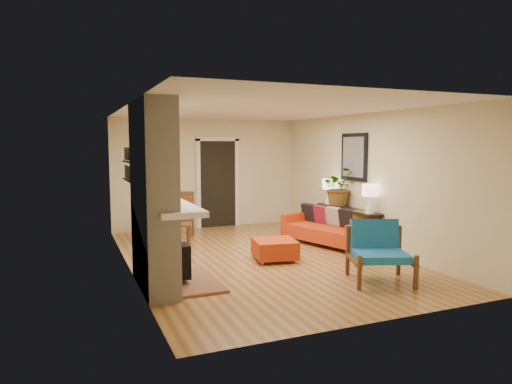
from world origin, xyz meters
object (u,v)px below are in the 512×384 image
sofa (330,228)px  console_table (348,215)px  ottoman (275,248)px  blue_chair (378,248)px  dining_table (178,210)px  lamp_far (329,188)px  lamp_near (370,195)px  houseplant (339,187)px

sofa → console_table: size_ratio=1.10×
ottoman → console_table: (1.91, 0.63, 0.37)m
sofa → blue_chair: 2.47m
ottoman → console_table: bearing=18.3°
dining_table → lamp_far: (3.12, -0.76, 0.41)m
dining_table → lamp_far: size_ratio=3.50×
ottoman → lamp_far: 2.49m
dining_table → lamp_near: bearing=-35.0°
ottoman → blue_chair: blue_chair is taller
blue_chair → dining_table: size_ratio=0.57×
sofa → dining_table: (-2.77, 1.36, 0.33)m
sofa → blue_chair: blue_chair is taller
blue_chair → dining_table: bearing=119.7°
dining_table → ottoman: bearing=-60.2°
console_table → lamp_near: lamp_near is taller
dining_table → houseplant: bearing=-20.5°
sofa → blue_chair: size_ratio=1.88×
console_table → ottoman: bearing=-161.7°
blue_chair → ottoman: bearing=119.5°
houseplant → dining_table: bearing=159.5°
sofa → lamp_near: bearing=-67.1°
sofa → ottoman: 1.74m
console_table → houseplant: houseplant is taller
blue_chair → houseplant: 2.83m
blue_chair → lamp_far: (0.99, 2.98, 0.59)m
ottoman → lamp_far: lamp_far is taller
sofa → lamp_near: size_ratio=3.77×
ottoman → console_table: size_ratio=0.44×
console_table → blue_chair: bearing=-113.6°
sofa → console_table: bearing=-17.5°
sofa → ottoman: (-1.57, -0.74, -0.12)m
console_table → lamp_near: (0.00, -0.72, 0.49)m
houseplant → ottoman: bearing=-153.6°
console_table → lamp_far: 0.86m
dining_table → lamp_far: bearing=-13.6°
ottoman → blue_chair: (0.92, -1.63, 0.27)m
dining_table → console_table: bearing=-25.2°
lamp_near → lamp_far: (0.00, 1.43, 0.00)m
blue_chair → console_table: blue_chair is taller
dining_table → houseplant: size_ratio=2.34×
ottoman → dining_table: (-1.21, 2.11, 0.45)m
sofa → lamp_near: (0.35, -0.83, 0.74)m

